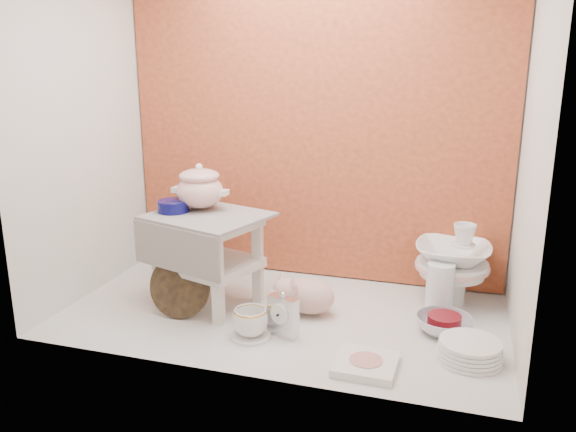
# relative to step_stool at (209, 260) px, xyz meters

# --- Properties ---
(ground) EXTENTS (1.80, 1.80, 0.00)m
(ground) POSITION_rel_step_stool_xyz_m (0.33, -0.01, -0.20)
(ground) COLOR silver
(ground) RESTS_ON ground
(niche_shell) EXTENTS (1.86, 1.03, 1.53)m
(niche_shell) POSITION_rel_step_stool_xyz_m (0.33, 0.17, 0.73)
(niche_shell) COLOR #CA5732
(niche_shell) RESTS_ON ground
(step_stool) EXTENTS (0.55, 0.51, 0.40)m
(step_stool) POSITION_rel_step_stool_xyz_m (0.00, 0.00, 0.00)
(step_stool) COLOR silver
(step_stool) RESTS_ON ground
(soup_tureen) EXTENTS (0.32, 0.32, 0.20)m
(soup_tureen) POSITION_rel_step_stool_xyz_m (-0.06, 0.07, 0.30)
(soup_tureen) COLOR white
(soup_tureen) RESTS_ON step_stool
(cobalt_bowl) EXTENTS (0.14, 0.14, 0.05)m
(cobalt_bowl) POSITION_rel_step_stool_xyz_m (-0.16, -0.00, 0.22)
(cobalt_bowl) COLOR #0A0B50
(cobalt_bowl) RESTS_ON step_stool
(floral_platter) EXTENTS (0.44, 0.25, 0.45)m
(floral_platter) POSITION_rel_step_stool_xyz_m (-0.33, 0.43, 0.02)
(floral_platter) COLOR silver
(floral_platter) RESTS_ON ground
(blue_white_vase) EXTENTS (0.30, 0.30, 0.24)m
(blue_white_vase) POSITION_rel_step_stool_xyz_m (-0.28, 0.36, -0.08)
(blue_white_vase) COLOR white
(blue_white_vase) RESTS_ON ground
(lacquer_tray) EXTENTS (0.27, 0.10, 0.26)m
(lacquer_tray) POSITION_rel_step_stool_xyz_m (-0.07, -0.15, -0.07)
(lacquer_tray) COLOR black
(lacquer_tray) RESTS_ON ground
(mantel_clock) EXTENTS (0.13, 0.08, 0.18)m
(mantel_clock) POSITION_rel_step_stool_xyz_m (0.39, -0.20, -0.11)
(mantel_clock) COLOR silver
(mantel_clock) RESTS_ON ground
(plush_pig) EXTENTS (0.31, 0.25, 0.16)m
(plush_pig) POSITION_rel_step_stool_xyz_m (0.43, 0.02, -0.12)
(plush_pig) COLOR #CC9C8F
(plush_pig) RESTS_ON ground
(teacup_saucer) EXTENTS (0.17, 0.17, 0.01)m
(teacup_saucer) POSITION_rel_step_stool_xyz_m (0.28, -0.25, -0.19)
(teacup_saucer) COLOR white
(teacup_saucer) RESTS_ON ground
(gold_rim_teacup) EXTENTS (0.15, 0.15, 0.10)m
(gold_rim_teacup) POSITION_rel_step_stool_xyz_m (0.28, -0.25, -0.14)
(gold_rim_teacup) COLOR white
(gold_rim_teacup) RESTS_ON teacup_saucer
(lattice_dish) EXTENTS (0.21, 0.21, 0.03)m
(lattice_dish) POSITION_rel_step_stool_xyz_m (0.74, -0.35, -0.19)
(lattice_dish) COLOR white
(lattice_dish) RESTS_ON ground
(dinner_plate_stack) EXTENTS (0.26, 0.26, 0.07)m
(dinner_plate_stack) POSITION_rel_step_stool_xyz_m (1.08, -0.18, -0.16)
(dinner_plate_stack) COLOR white
(dinner_plate_stack) RESTS_ON ground
(crystal_bowl) EXTENTS (0.25, 0.25, 0.07)m
(crystal_bowl) POSITION_rel_step_stool_xyz_m (0.98, 0.01, -0.17)
(crystal_bowl) COLOR silver
(crystal_bowl) RESTS_ON ground
(clear_glass_vase) EXTENTS (0.14, 0.14, 0.23)m
(clear_glass_vase) POSITION_rel_step_stool_xyz_m (0.95, 0.17, -0.09)
(clear_glass_vase) COLOR silver
(clear_glass_vase) RESTS_ON ground
(porcelain_tower) EXTENTS (0.36, 0.36, 0.36)m
(porcelain_tower) POSITION_rel_step_stool_xyz_m (0.99, 0.32, -0.02)
(porcelain_tower) COLOR white
(porcelain_tower) RESTS_ON ground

